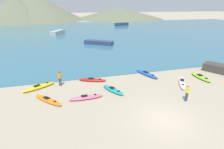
# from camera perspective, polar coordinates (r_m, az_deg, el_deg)

# --- Properties ---
(ground_plane) EXTENTS (400.00, 400.00, 0.00)m
(ground_plane) POSITION_cam_1_polar(r_m,az_deg,el_deg) (13.11, 16.69, -13.96)
(ground_plane) COLOR tan
(bay_water) EXTENTS (160.00, 70.00, 0.06)m
(bay_water) POSITION_cam_1_polar(r_m,az_deg,el_deg) (53.46, -8.84, 13.40)
(bay_water) COLOR teal
(bay_water) RESTS_ON ground_plane
(far_hill_left) EXTENTS (41.54, 41.54, 11.21)m
(far_hill_left) POSITION_cam_1_polar(r_m,az_deg,el_deg) (100.52, -28.80, 18.08)
(far_hill_left) COLOR #6B7056
(far_hill_left) RESTS_ON ground_plane
(far_hill_midleft) EXTENTS (39.56, 39.56, 12.93)m
(far_hill_midleft) POSITION_cam_1_polar(r_m,az_deg,el_deg) (111.41, -26.61, 18.99)
(far_hill_midleft) COLOR #6B7056
(far_hill_midleft) RESTS_ON ground_plane
(far_hill_midright) EXTENTS (50.33, 50.33, 13.08)m
(far_hill_midright) POSITION_cam_1_polar(r_m,az_deg,el_deg) (105.42, -23.92, 19.41)
(far_hill_midright) COLOR #6B7056
(far_hill_midright) RESTS_ON ground_plane
(far_hill_right) EXTENTS (52.78, 52.78, 6.51)m
(far_hill_right) POSITION_cam_1_polar(r_m,az_deg,el_deg) (111.86, 2.24, 19.45)
(far_hill_right) COLOR #6B7056
(far_hill_right) RESTS_ON ground_plane
(kayak_on_sand_0) EXTENTS (1.77, 2.67, 0.35)m
(kayak_on_sand_0) POSITION_cam_1_polar(r_m,az_deg,el_deg) (16.25, 0.31, -5.01)
(kayak_on_sand_0) COLOR teal
(kayak_on_sand_0) RESTS_ON ground_plane
(kayak_on_sand_1) EXTENTS (2.28, 3.16, 0.41)m
(kayak_on_sand_1) POSITION_cam_1_polar(r_m,az_deg,el_deg) (19.06, 21.90, -2.40)
(kayak_on_sand_1) COLOR white
(kayak_on_sand_1) RESTS_ON ground_plane
(kayak_on_sand_2) EXTENTS (2.53, 2.73, 0.32)m
(kayak_on_sand_2) POSITION_cam_1_polar(r_m,az_deg,el_deg) (15.55, -20.20, -7.81)
(kayak_on_sand_2) COLOR orange
(kayak_on_sand_2) RESTS_ON ground_plane
(kayak_on_sand_3) EXTENTS (1.70, 3.35, 0.37)m
(kayak_on_sand_3) POSITION_cam_1_polar(r_m,az_deg,el_deg) (20.33, 11.23, 0.23)
(kayak_on_sand_3) COLOR blue
(kayak_on_sand_3) RESTS_ON ground_plane
(kayak_on_sand_4) EXTENTS (0.79, 2.82, 0.36)m
(kayak_on_sand_4) POSITION_cam_1_polar(r_m,az_deg,el_deg) (21.42, 26.99, -0.71)
(kayak_on_sand_4) COLOR #8CCC2D
(kayak_on_sand_4) RESTS_ON ground_plane
(kayak_on_sand_5) EXTENTS (3.04, 2.05, 0.39)m
(kayak_on_sand_5) POSITION_cam_1_polar(r_m,az_deg,el_deg) (18.15, -22.80, -3.76)
(kayak_on_sand_5) COLOR yellow
(kayak_on_sand_5) RESTS_ON ground_plane
(kayak_on_sand_6) EXTENTS (2.93, 1.65, 0.33)m
(kayak_on_sand_6) POSITION_cam_1_polar(r_m,az_deg,el_deg) (18.49, -6.43, -1.75)
(kayak_on_sand_6) COLOR red
(kayak_on_sand_6) RESTS_ON ground_plane
(kayak_on_sand_7) EXTENTS (2.88, 0.64, 0.36)m
(kayak_on_sand_7) POSITION_cam_1_polar(r_m,az_deg,el_deg) (15.12, -8.45, -7.40)
(kayak_on_sand_7) COLOR #E5668C
(kayak_on_sand_7) RESTS_ON ground_plane
(person_near_foreground) EXTENTS (0.31, 0.27, 1.52)m
(person_near_foreground) POSITION_cam_1_polar(r_m,az_deg,el_deg) (15.62, 23.38, -5.14)
(person_near_foreground) COLOR #384260
(person_near_foreground) RESTS_ON ground_plane
(person_near_waterline) EXTENTS (0.32, 0.24, 1.59)m
(person_near_waterline) POSITION_cam_1_polar(r_m,az_deg,el_deg) (17.81, -16.74, -0.83)
(person_near_waterline) COLOR #384260
(person_near_waterline) RESTS_ON ground_plane
(moored_boat_0) EXTENTS (4.04, 5.55, 1.10)m
(moored_boat_0) POSITION_cam_1_polar(r_m,az_deg,el_deg) (50.62, -17.35, 12.91)
(moored_boat_0) COLOR #B2B2B7
(moored_boat_0) RESTS_ON bay_water
(moored_boat_1) EXTENTS (5.95, 2.95, 1.09)m
(moored_boat_1) POSITION_cam_1_polar(r_m,az_deg,el_deg) (71.58, 3.17, 16.10)
(moored_boat_1) COLOR navy
(moored_boat_1) RESTS_ON bay_water
(moored_boat_3) EXTENTS (5.74, 4.70, 0.76)m
(moored_boat_3) POSITION_cam_1_polar(r_m,az_deg,el_deg) (36.13, -4.37, 10.39)
(moored_boat_3) COLOR navy
(moored_boat_3) RESTS_ON bay_water
(shoreline_rock) EXTENTS (3.03, 3.59, 0.90)m
(shoreline_rock) POSITION_cam_1_polar(r_m,az_deg,el_deg) (24.41, 31.48, 1.72)
(shoreline_rock) COLOR #423D38
(shoreline_rock) RESTS_ON ground_plane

